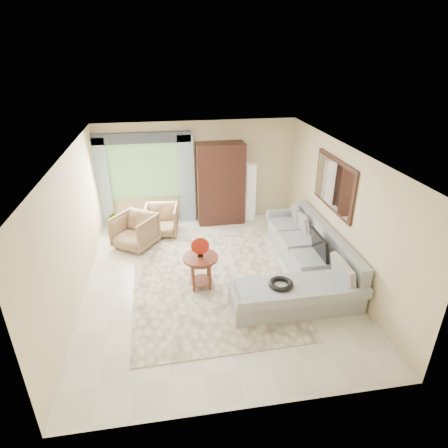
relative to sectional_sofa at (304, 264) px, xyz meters
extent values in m
plane|color=silver|center=(-1.78, 0.18, -0.28)|extent=(6.00, 6.00, 0.00)
cube|color=#F2E6BF|center=(-1.86, 0.11, -0.27)|extent=(3.09, 4.07, 0.02)
cube|color=#A4A6AC|center=(0.22, 0.68, -0.08)|extent=(0.90, 2.40, 0.40)
cube|color=#A4A6AC|center=(-0.48, -0.92, -0.08)|extent=(2.30, 0.80, 0.40)
cube|color=#A4A6AC|center=(0.57, 0.28, 0.37)|extent=(0.20, 3.20, 0.50)
cube|color=#A4A6AC|center=(0.22, 1.96, 0.23)|extent=(0.90, 0.16, 0.22)
cube|color=#A4A6AC|center=(-0.48, -1.37, 0.21)|extent=(2.30, 0.10, 0.18)
cube|color=black|center=(0.27, -0.05, 0.44)|extent=(0.14, 0.74, 0.48)
torus|color=black|center=(-0.78, -0.94, 0.26)|extent=(0.43, 0.43, 0.09)
cylinder|color=#4C2314|center=(-2.07, -0.02, 0.36)|extent=(0.67, 0.67, 0.04)
cylinder|color=#4C2314|center=(-2.07, -0.02, 0.02)|extent=(0.44, 0.44, 0.60)
cylinder|color=#AC2011|center=(-2.07, -0.02, 0.62)|extent=(0.34, 0.05, 0.34)
imported|color=#9C7D55|center=(-3.40, 1.84, 0.11)|extent=(1.18, 1.19, 0.79)
imported|color=#947150|center=(-2.79, 2.39, 0.08)|extent=(0.88, 0.90, 0.74)
imported|color=#999999|center=(-3.91, 2.76, -0.01)|extent=(0.60, 0.56, 0.55)
cube|color=black|center=(-1.23, 2.90, 0.77)|extent=(1.20, 0.55, 2.10)
cube|color=silver|center=(-0.43, 2.96, 0.47)|extent=(0.24, 0.24, 1.50)
cube|color=#669E59|center=(-3.13, 3.15, 1.12)|extent=(1.80, 0.04, 1.40)
cube|color=#9EB7CC|center=(-4.18, 3.06, 0.87)|extent=(0.40, 0.08, 2.30)
cube|color=#9EB7CC|center=(-2.08, 3.06, 0.87)|extent=(0.40, 0.08, 2.30)
cube|color=#1E232D|center=(-3.13, 3.08, 1.97)|extent=(2.40, 0.12, 0.26)
cube|color=black|center=(0.69, 0.53, 1.47)|extent=(0.04, 1.70, 1.05)
cube|color=white|center=(0.66, 0.53, 1.47)|extent=(0.02, 1.54, 0.90)
camera|label=1|loc=(-2.61, -6.06, 3.96)|focal=30.00mm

